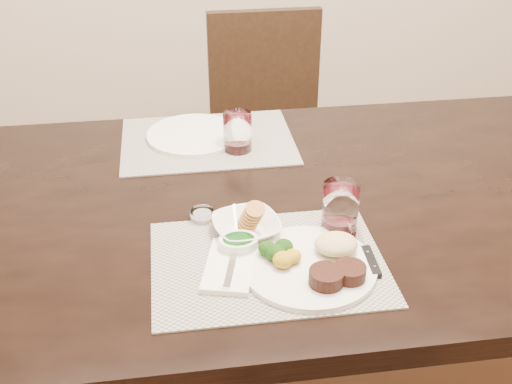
{
  "coord_description": "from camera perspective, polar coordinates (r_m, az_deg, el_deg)",
  "views": [
    {
      "loc": [
        -0.36,
        -1.24,
        1.53
      ],
      "look_at": [
        -0.19,
        -0.08,
        0.82
      ],
      "focal_mm": 45.0,
      "sensor_mm": 36.0,
      "label": 1
    }
  ],
  "objects": [
    {
      "name": "dining_table",
      "position": [
        1.55,
        6.66,
        -2.83
      ],
      "size": [
        2.0,
        1.0,
        0.75
      ],
      "color": "black",
      "rests_on": "ground"
    },
    {
      "name": "chair_far",
      "position": [
        2.43,
        1.08,
        6.15
      ],
      "size": [
        0.42,
        0.42,
        0.9
      ],
      "color": "black",
      "rests_on": "ground"
    },
    {
      "name": "placemat_near",
      "position": [
        1.28,
        1.07,
        -6.3
      ],
      "size": [
        0.46,
        0.34,
        0.0
      ],
      "primitive_type": "cube",
      "color": "gray",
      "rests_on": "dining_table"
    },
    {
      "name": "placemat_far",
      "position": [
        1.75,
        -4.31,
        4.56
      ],
      "size": [
        0.46,
        0.34,
        0.0
      ],
      "primitive_type": "cube",
      "color": "gray",
      "rests_on": "dining_table"
    },
    {
      "name": "dinner_plate",
      "position": [
        1.26,
        5.32,
        -6.3
      ],
      "size": [
        0.26,
        0.26,
        0.05
      ],
      "rotation": [
        0.0,
        0.0,
        0.19
      ],
      "color": "silver",
      "rests_on": "placemat_near"
    },
    {
      "name": "napkin_fork",
      "position": [
        1.26,
        -2.34,
        -6.57
      ],
      "size": [
        0.13,
        0.18,
        0.02
      ],
      "rotation": [
        0.0,
        0.0,
        -0.25
      ],
      "color": "white",
      "rests_on": "placemat_near"
    },
    {
      "name": "steak_knife",
      "position": [
        1.31,
        9.84,
        -5.46
      ],
      "size": [
        0.02,
        0.22,
        0.01
      ],
      "rotation": [
        0.0,
        0.0,
        -0.04
      ],
      "color": "white",
      "rests_on": "placemat_near"
    },
    {
      "name": "cracker_bowl",
      "position": [
        1.35,
        -0.86,
        -3.09
      ],
      "size": [
        0.16,
        0.16,
        0.06
      ],
      "rotation": [
        0.0,
        0.0,
        0.2
      ],
      "color": "silver",
      "rests_on": "placemat_near"
    },
    {
      "name": "sauce_ramekin",
      "position": [
        1.3,
        -1.56,
        -4.64
      ],
      "size": [
        0.08,
        0.12,
        0.06
      ],
      "rotation": [
        0.0,
        0.0,
        -0.02
      ],
      "color": "silver",
      "rests_on": "placemat_near"
    },
    {
      "name": "wine_glass_near",
      "position": [
        1.36,
        7.49,
        -1.52
      ],
      "size": [
        0.08,
        0.08,
        0.11
      ],
      "rotation": [
        0.0,
        0.0,
        0.1
      ],
      "color": "silver",
      "rests_on": "placemat_near"
    },
    {
      "name": "far_plate",
      "position": [
        1.77,
        -5.55,
        5.09
      ],
      "size": [
        0.26,
        0.26,
        0.01
      ],
      "primitive_type": "cylinder",
      "color": "silver",
      "rests_on": "placemat_far"
    },
    {
      "name": "wine_glass_far",
      "position": [
        1.67,
        -1.65,
        5.19
      ],
      "size": [
        0.07,
        0.07,
        0.1
      ],
      "rotation": [
        0.0,
        0.0,
        0.27
      ],
      "color": "silver",
      "rests_on": "placemat_far"
    },
    {
      "name": "salt_cellar",
      "position": [
        1.41,
        -4.79,
        -2.14
      ],
      "size": [
        0.05,
        0.05,
        0.02
      ],
      "rotation": [
        0.0,
        0.0,
        0.43
      ],
      "color": "silver",
      "rests_on": "dining_table"
    }
  ]
}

